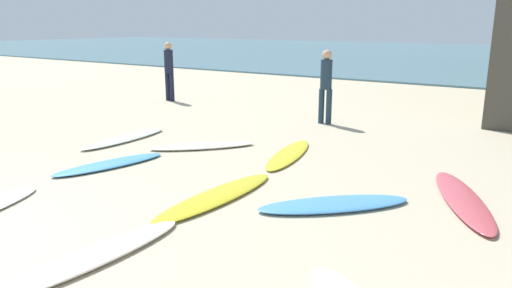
% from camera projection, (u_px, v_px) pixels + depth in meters
% --- Properties ---
extents(ocean_water, '(120.00, 40.00, 0.08)m').
position_uv_depth(ocean_water, '(491.00, 56.00, 35.56)').
color(ocean_water, slate).
rests_on(ocean_water, ground_plane).
extents(surfboard_1, '(1.91, 1.94, 0.09)m').
position_uv_depth(surfboard_1, '(334.00, 204.00, 6.49)').
color(surfboard_1, '#4D9AE3').
rests_on(surfboard_1, ground_plane).
extents(surfboard_2, '(1.02, 2.32, 0.07)m').
position_uv_depth(surfboard_2, '(289.00, 154.00, 9.00)').
color(surfboard_2, yellow).
rests_on(surfboard_2, ground_plane).
extents(surfboard_4, '(0.61, 2.32, 0.08)m').
position_uv_depth(surfboard_4, '(94.00, 256.00, 5.04)').
color(surfboard_4, white).
rests_on(surfboard_4, ground_plane).
extents(surfboard_5, '(1.78, 1.87, 0.08)m').
position_uv_depth(surfboard_5, '(202.00, 146.00, 9.58)').
color(surfboard_5, white).
rests_on(surfboard_5, ground_plane).
extents(surfboard_6, '(0.62, 2.30, 0.08)m').
position_uv_depth(surfboard_6, '(125.00, 138.00, 10.20)').
color(surfboard_6, white).
rests_on(surfboard_6, ground_plane).
extents(surfboard_7, '(1.52, 2.47, 0.09)m').
position_uv_depth(surfboard_7, '(463.00, 199.00, 6.68)').
color(surfboard_7, '#D3525D').
rests_on(surfboard_7, ground_plane).
extents(surfboard_9, '(0.92, 2.10, 0.08)m').
position_uv_depth(surfboard_9, '(110.00, 164.00, 8.35)').
color(surfboard_9, '#4999D1').
rests_on(surfboard_9, ground_plane).
extents(surfboard_10, '(0.59, 2.48, 0.08)m').
position_uv_depth(surfboard_10, '(217.00, 196.00, 6.80)').
color(surfboard_10, yellow).
rests_on(surfboard_10, ground_plane).
extents(beachgoer_near, '(0.34, 0.29, 1.81)m').
position_uv_depth(beachgoer_near, '(326.00, 83.00, 11.66)').
color(beachgoer_near, '#1E3342').
rests_on(beachgoer_near, ground_plane).
extents(beachgoer_far, '(0.34, 0.29, 1.85)m').
position_uv_depth(beachgoer_far, '(169.00, 68.00, 15.16)').
color(beachgoer_far, '#191E33').
rests_on(beachgoer_far, ground_plane).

